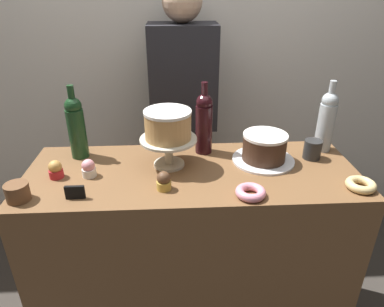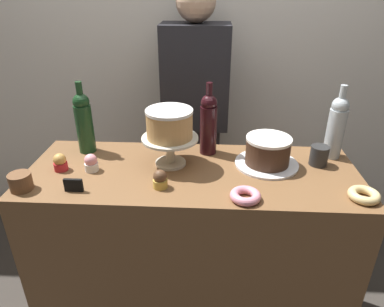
{
  "view_description": "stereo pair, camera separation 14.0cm",
  "coord_description": "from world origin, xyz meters",
  "px_view_note": "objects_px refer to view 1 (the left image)",
  "views": [
    {
      "loc": [
        -0.07,
        -1.25,
        1.6
      ],
      "look_at": [
        0.0,
        0.0,
        0.97
      ],
      "focal_mm": 32.46,
      "sensor_mm": 36.0,
      "label": 1
    },
    {
      "loc": [
        0.07,
        -1.25,
        1.6
      ],
      "look_at": [
        0.0,
        0.0,
        0.97
      ],
      "focal_mm": 32.46,
      "sensor_mm": 36.0,
      "label": 2
    }
  ],
  "objects_px": {
    "white_layer_cake": "(168,125)",
    "cupcake_chocolate": "(164,181)",
    "cupcake_caramel": "(56,170)",
    "cookie_stack": "(17,192)",
    "barista_figure": "(184,127)",
    "wine_bottle_dark_red": "(204,122)",
    "wine_bottle_green": "(76,126)",
    "cupcake_strawberry": "(89,168)",
    "donut_glazed": "(361,185)",
    "chocolate_round_cake": "(264,147)",
    "price_sign_chalkboard": "(75,192)",
    "coffee_cup_ceramic": "(312,149)",
    "wine_bottle_clear": "(326,121)",
    "cake_stand_pedestal": "(169,147)",
    "donut_pink": "(251,192)"
  },
  "relations": [
    {
      "from": "white_layer_cake",
      "to": "cupcake_chocolate",
      "type": "distance_m",
      "value": 0.24
    },
    {
      "from": "white_layer_cake",
      "to": "cupcake_caramel",
      "type": "relative_size",
      "value": 2.59
    },
    {
      "from": "cookie_stack",
      "to": "white_layer_cake",
      "type": "bearing_deg",
      "value": 23.35
    },
    {
      "from": "barista_figure",
      "to": "wine_bottle_dark_red",
      "type": "bearing_deg",
      "value": -79.48
    },
    {
      "from": "white_layer_cake",
      "to": "cupcake_chocolate",
      "type": "bearing_deg",
      "value": -95.64
    },
    {
      "from": "wine_bottle_green",
      "to": "wine_bottle_dark_red",
      "type": "relative_size",
      "value": 1.0
    },
    {
      "from": "cupcake_strawberry",
      "to": "donut_glazed",
      "type": "height_order",
      "value": "cupcake_strawberry"
    },
    {
      "from": "chocolate_round_cake",
      "to": "wine_bottle_dark_red",
      "type": "distance_m",
      "value": 0.28
    },
    {
      "from": "wine_bottle_green",
      "to": "wine_bottle_dark_red",
      "type": "xyz_separation_m",
      "value": [
        0.55,
        0.02,
        0.0
      ]
    },
    {
      "from": "wine_bottle_dark_red",
      "to": "cookie_stack",
      "type": "distance_m",
      "value": 0.79
    },
    {
      "from": "wine_bottle_green",
      "to": "cupcake_strawberry",
      "type": "xyz_separation_m",
      "value": [
        0.08,
        -0.18,
        -0.11
      ]
    },
    {
      "from": "price_sign_chalkboard",
      "to": "barista_figure",
      "type": "xyz_separation_m",
      "value": [
        0.42,
        0.78,
        -0.07
      ]
    },
    {
      "from": "wine_bottle_green",
      "to": "cupcake_caramel",
      "type": "height_order",
      "value": "wine_bottle_green"
    },
    {
      "from": "cupcake_strawberry",
      "to": "coffee_cup_ceramic",
      "type": "xyz_separation_m",
      "value": [
        0.95,
        0.11,
        0.01
      ]
    },
    {
      "from": "white_layer_cake",
      "to": "cupcake_strawberry",
      "type": "xyz_separation_m",
      "value": [
        -0.32,
        -0.07,
        -0.15
      ]
    },
    {
      "from": "wine_bottle_green",
      "to": "cookie_stack",
      "type": "xyz_separation_m",
      "value": [
        -0.14,
        -0.34,
        -0.11
      ]
    },
    {
      "from": "wine_bottle_dark_red",
      "to": "cupcake_chocolate",
      "type": "height_order",
      "value": "wine_bottle_dark_red"
    },
    {
      "from": "wine_bottle_green",
      "to": "cookie_stack",
      "type": "relative_size",
      "value": 3.87
    },
    {
      "from": "wine_bottle_dark_red",
      "to": "cupcake_strawberry",
      "type": "distance_m",
      "value": 0.53
    },
    {
      "from": "cupcake_chocolate",
      "to": "donut_glazed",
      "type": "bearing_deg",
      "value": -2.8
    },
    {
      "from": "wine_bottle_clear",
      "to": "barista_figure",
      "type": "bearing_deg",
      "value": 145.68
    },
    {
      "from": "cake_stand_pedestal",
      "to": "wine_bottle_clear",
      "type": "distance_m",
      "value": 0.72
    },
    {
      "from": "donut_glazed",
      "to": "wine_bottle_clear",
      "type": "bearing_deg",
      "value": 92.83
    },
    {
      "from": "wine_bottle_clear",
      "to": "barista_figure",
      "type": "height_order",
      "value": "barista_figure"
    },
    {
      "from": "wine_bottle_green",
      "to": "coffee_cup_ceramic",
      "type": "xyz_separation_m",
      "value": [
        1.03,
        -0.07,
        -0.1
      ]
    },
    {
      "from": "cupcake_caramel",
      "to": "coffee_cup_ceramic",
      "type": "xyz_separation_m",
      "value": [
        1.08,
        0.11,
        0.01
      ]
    },
    {
      "from": "wine_bottle_clear",
      "to": "donut_pink",
      "type": "xyz_separation_m",
      "value": [
        -0.41,
        -0.37,
        -0.13
      ]
    },
    {
      "from": "white_layer_cake",
      "to": "barista_figure",
      "type": "xyz_separation_m",
      "value": [
        0.08,
        0.55,
        -0.23
      ]
    },
    {
      "from": "wine_bottle_dark_red",
      "to": "chocolate_round_cake",
      "type": "bearing_deg",
      "value": -22.71
    },
    {
      "from": "donut_pink",
      "to": "wine_bottle_clear",
      "type": "bearing_deg",
      "value": 41.88
    },
    {
      "from": "donut_glazed",
      "to": "barista_figure",
      "type": "xyz_separation_m",
      "value": [
        -0.65,
        0.77,
        -0.06
      ]
    },
    {
      "from": "wine_bottle_dark_red",
      "to": "price_sign_chalkboard",
      "type": "height_order",
      "value": "wine_bottle_dark_red"
    },
    {
      "from": "cupcake_caramel",
      "to": "donut_glazed",
      "type": "distance_m",
      "value": 1.18
    },
    {
      "from": "donut_pink",
      "to": "coffee_cup_ceramic",
      "type": "bearing_deg",
      "value": 40.69
    },
    {
      "from": "wine_bottle_dark_red",
      "to": "cookie_stack",
      "type": "xyz_separation_m",
      "value": [
        -0.7,
        -0.36,
        -0.11
      ]
    },
    {
      "from": "white_layer_cake",
      "to": "cupcake_chocolate",
      "type": "height_order",
      "value": "white_layer_cake"
    },
    {
      "from": "white_layer_cake",
      "to": "donut_pink",
      "type": "bearing_deg",
      "value": -40.29
    },
    {
      "from": "chocolate_round_cake",
      "to": "coffee_cup_ceramic",
      "type": "relative_size",
      "value": 2.23
    },
    {
      "from": "white_layer_cake",
      "to": "wine_bottle_clear",
      "type": "relative_size",
      "value": 0.59
    },
    {
      "from": "white_layer_cake",
      "to": "barista_figure",
      "type": "height_order",
      "value": "barista_figure"
    },
    {
      "from": "cookie_stack",
      "to": "donut_glazed",
      "type": "bearing_deg",
      "value": 0.36
    },
    {
      "from": "chocolate_round_cake",
      "to": "cupcake_chocolate",
      "type": "relative_size",
      "value": 2.55
    },
    {
      "from": "wine_bottle_dark_red",
      "to": "donut_pink",
      "type": "bearing_deg",
      "value": -69.48
    },
    {
      "from": "cupcake_strawberry",
      "to": "cupcake_chocolate",
      "type": "distance_m",
      "value": 0.32
    },
    {
      "from": "cupcake_strawberry",
      "to": "wine_bottle_clear",
      "type": "bearing_deg",
      "value": 10.42
    },
    {
      "from": "wine_bottle_dark_red",
      "to": "cookie_stack",
      "type": "relative_size",
      "value": 3.87
    },
    {
      "from": "cupcake_strawberry",
      "to": "barista_figure",
      "type": "bearing_deg",
      "value": 57.14
    },
    {
      "from": "chocolate_round_cake",
      "to": "price_sign_chalkboard",
      "type": "xyz_separation_m",
      "value": [
        -0.75,
        -0.25,
        -0.04
      ]
    },
    {
      "from": "wine_bottle_clear",
      "to": "cupcake_strawberry",
      "type": "relative_size",
      "value": 4.38
    },
    {
      "from": "cupcake_caramel",
      "to": "coffee_cup_ceramic",
      "type": "distance_m",
      "value": 1.09
    }
  ]
}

